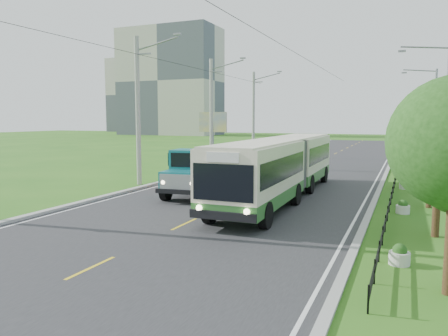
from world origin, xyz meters
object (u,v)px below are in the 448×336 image
Objects in this scene: tree_fourth at (428,134)px; tree_back at (423,129)px; pole_mid at (212,113)px; planter_near at (403,208)px; planter_far at (405,171)px; pole_near at (138,110)px; pole_far at (254,114)px; tree_second at (441,145)px; planter_front at (399,256)px; planter_mid at (404,185)px; streetlight_far at (432,115)px; billboard_left at (213,125)px; streetlight_mid at (444,112)px; dump_truck at (199,169)px; tree_third at (434,129)px; bus at (281,164)px; tree_fifth at (425,128)px.

tree_fourth is 12.00m from tree_back.
pole_mid is 14.93× the size of planter_near.
pole_near is at bearing -142.37° from planter_far.
pole_far is at bearing 90.00° from pole_mid.
tree_second is at bearing -71.97° from planter_near.
planter_front is 16.00m from planter_mid.
tree_fourth is 13.94m from streetlight_far.
streetlight_mid is at bearing -26.40° from billboard_left.
dump_truck is at bearing -126.82° from planter_far.
planter_near is (-1.26, -2.14, -3.70)m from tree_third.
pole_far is at bearing 111.65° from bus.
dump_truck is at bearing -122.31° from streetlight_far.
tree_fifth is 0.64× the size of streetlight_mid.
pole_mid is 19.43m from tree_fourth.
pole_near is 18.23m from planter_mid.
tree_second is 0.98× the size of tree_fourth.
tree_fifth reaches higher than planter_front.
billboard_left is at bearing 124.84° from planter_front.
dump_truck is at bearing -152.01° from streetlight_mid.
pole_near is 1.10× the size of streetlight_far.
dump_truck is at bearing -68.29° from billboard_left.
planter_mid is (-1.26, -12.14, -3.37)m from tree_back.
tree_fourth is at bearing 90.00° from tree_third.
tree_third is 1.03× the size of tree_fifth.
tree_third reaches higher than planter_near.
planter_far is at bearing 90.00° from planter_front.
pole_near is 1.67× the size of tree_third.
billboard_left is (-20.14, 10.00, -1.04)m from streetlight_mid.
billboard_left is at bearing 153.01° from tree_fourth.
streetlight_mid is (0.79, 5.86, 0.92)m from tree_third.
tree_third is at bearing -84.82° from planter_far.
planter_far is (16.86, 1.00, -4.81)m from pole_mid.
tree_fifth is 8.66× the size of planter_far.
tree_second is 7.91× the size of planter_far.
bus is (-7.74, -0.52, -1.99)m from tree_third.
tree_third is at bearing -0.49° from dump_truck.
streetlight_mid reaches higher than dump_truck.
tree_fourth reaches higher than planter_near.
tree_fourth is 8.87m from planter_near.
tree_fourth is 0.79× the size of dump_truck.
planter_front is at bearing -55.16° from billboard_left.
pole_near is 14.93× the size of planter_mid.
streetlight_far reaches higher than dump_truck.
planter_far is at bearing -108.80° from streetlight_far.
bus is at bearing -112.71° from streetlight_far.
bus is (-6.49, -6.38, 1.71)m from planter_mid.
planter_near is at bearing -95.08° from tree_fifth.
tree_third is at bearing -77.90° from planter_mid.
planter_front is (-1.26, -28.14, -3.37)m from tree_back.
tree_third is at bearing -90.00° from tree_fourth.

